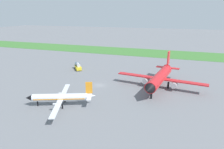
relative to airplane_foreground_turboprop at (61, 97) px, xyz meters
name	(u,v)px	position (x,y,z in m)	size (l,w,h in m)	color
ground_plane	(99,85)	(3.56, 19.14, -2.56)	(600.00, 600.00, 0.00)	slate
grass_taxiway_strip	(138,52)	(3.56, 88.44, -2.52)	(360.00, 28.00, 0.08)	#3D7533
airplane_foreground_turboprop	(61,97)	(0.00, 0.00, 0.00)	(19.26, 22.22, 7.01)	silver
airplane_midfield_jet	(160,77)	(25.16, 23.77, 1.45)	(31.53, 31.02, 11.16)	red
fuel_truck_near_gate	(78,66)	(-13.97, 35.82, -0.98)	(5.84, 6.63, 3.29)	yellow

